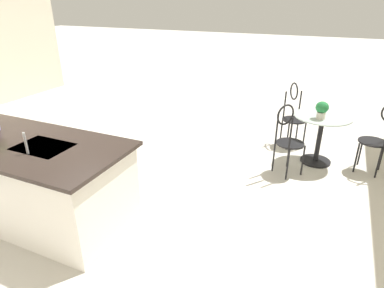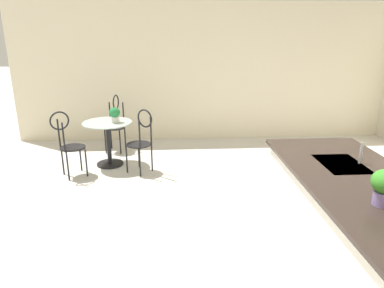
{
  "view_description": "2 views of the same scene",
  "coord_description": "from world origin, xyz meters",
  "px_view_note": "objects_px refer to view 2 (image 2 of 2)",
  "views": [
    {
      "loc": [
        -2.86,
        2.98,
        2.3
      ],
      "look_at": [
        -1.64,
        0.27,
        0.97
      ],
      "focal_mm": 30.71,
      "sensor_mm": 36.0,
      "label": 1
    },
    {
      "loc": [
        2.88,
        -0.81,
        2.17
      ],
      "look_at": [
        -1.27,
        -0.56,
        0.82
      ],
      "focal_mm": 33.02,
      "sensor_mm": 36.0,
      "label": 2
    }
  ],
  "objects_px": {
    "bistro_table": "(108,139)",
    "chair_by_island": "(115,121)",
    "chair_near_window": "(68,141)",
    "chair_toward_desk": "(141,138)",
    "potted_plant_on_table": "(115,114)"
  },
  "relations": [
    {
      "from": "bistro_table",
      "to": "chair_by_island",
      "type": "xyz_separation_m",
      "value": [
        -0.75,
        0.01,
        0.13
      ]
    },
    {
      "from": "chair_near_window",
      "to": "chair_by_island",
      "type": "bearing_deg",
      "value": 156.6
    },
    {
      "from": "chair_near_window",
      "to": "chair_toward_desk",
      "type": "relative_size",
      "value": 1.0
    },
    {
      "from": "chair_by_island",
      "to": "chair_toward_desk",
      "type": "distance_m",
      "value": 1.26
    },
    {
      "from": "chair_by_island",
      "to": "chair_toward_desk",
      "type": "xyz_separation_m",
      "value": [
        1.13,
        0.56,
        0.0
      ]
    },
    {
      "from": "chair_by_island",
      "to": "potted_plant_on_table",
      "type": "distance_m",
      "value": 0.85
    },
    {
      "from": "bistro_table",
      "to": "chair_toward_desk",
      "type": "xyz_separation_m",
      "value": [
        0.38,
        0.57,
        0.13
      ]
    },
    {
      "from": "bistro_table",
      "to": "chair_by_island",
      "type": "relative_size",
      "value": 0.77
    },
    {
      "from": "potted_plant_on_table",
      "to": "chair_toward_desk",
      "type": "bearing_deg",
      "value": 50.92
    },
    {
      "from": "chair_near_window",
      "to": "chair_by_island",
      "type": "relative_size",
      "value": 1.0
    },
    {
      "from": "chair_by_island",
      "to": "chair_toward_desk",
      "type": "height_order",
      "value": "same"
    },
    {
      "from": "chair_toward_desk",
      "to": "chair_near_window",
      "type": "bearing_deg",
      "value": -85.65
    },
    {
      "from": "bistro_table",
      "to": "chair_by_island",
      "type": "distance_m",
      "value": 0.76
    },
    {
      "from": "chair_by_island",
      "to": "chair_toward_desk",
      "type": "relative_size",
      "value": 1.0
    },
    {
      "from": "chair_by_island",
      "to": "bistro_table",
      "type": "bearing_deg",
      "value": -0.9
    }
  ]
}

